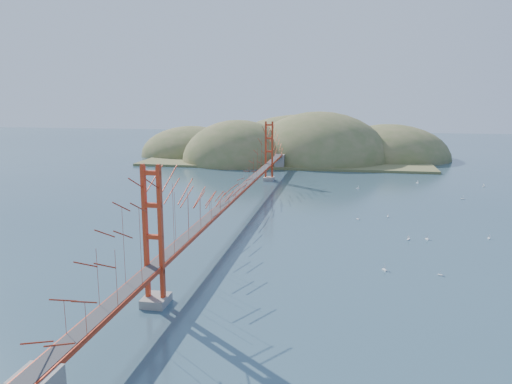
% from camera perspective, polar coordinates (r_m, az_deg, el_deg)
% --- Properties ---
extents(ground, '(320.00, 320.00, 0.00)m').
position_cam_1_polar(ground, '(70.24, -2.33, -2.86)').
color(ground, '#2D495A').
rests_on(ground, ground).
extents(bridge, '(2.20, 94.40, 12.00)m').
position_cam_1_polar(bridge, '(69.04, -2.34, 2.82)').
color(bridge, gray).
rests_on(bridge, ground).
extents(far_headlands, '(84.00, 58.00, 25.00)m').
position_cam_1_polar(far_headlands, '(136.63, 4.92, 4.04)').
color(far_headlands, olive).
rests_on(far_headlands, ground).
extents(sailboat_15, '(0.63, 0.63, 0.68)m').
position_cam_1_polar(sailboat_15, '(101.10, 17.98, 1.05)').
color(sailboat_15, white).
rests_on(sailboat_15, ground).
extents(sailboat_5, '(0.43, 0.51, 0.60)m').
position_cam_1_polar(sailboat_5, '(66.02, 25.08, -4.75)').
color(sailboat_5, white).
rests_on(sailboat_5, ground).
extents(sailboat_2, '(0.51, 0.51, 0.57)m').
position_cam_1_polar(sailboat_2, '(51.40, 20.33, -8.79)').
color(sailboat_2, white).
rests_on(sailboat_2, ground).
extents(sailboat_8, '(0.65, 0.65, 0.68)m').
position_cam_1_polar(sailboat_8, '(101.59, 24.58, 0.62)').
color(sailboat_8, white).
rests_on(sailboat_8, ground).
extents(sailboat_0, '(0.42, 0.50, 0.57)m').
position_cam_1_polar(sailboat_0, '(72.49, 14.83, -2.68)').
color(sailboat_0, white).
rests_on(sailboat_0, ground).
extents(sailboat_14, '(0.66, 0.66, 0.72)m').
position_cam_1_polar(sailboat_14, '(62.09, 17.03, -5.12)').
color(sailboat_14, white).
rests_on(sailboat_14, ground).
extents(sailboat_10, '(0.67, 0.67, 0.72)m').
position_cam_1_polar(sailboat_10, '(51.09, 14.49, -8.53)').
color(sailboat_10, white).
rests_on(sailboat_10, ground).
extents(sailboat_7, '(0.60, 0.56, 0.67)m').
position_cam_1_polar(sailboat_7, '(88.39, 22.56, -0.68)').
color(sailboat_7, white).
rests_on(sailboat_7, ground).
extents(sailboat_3, '(0.53, 0.46, 0.61)m').
position_cam_1_polar(sailboat_3, '(92.39, 11.60, 0.44)').
color(sailboat_3, white).
rests_on(sailboat_3, ground).
extents(sailboat_1, '(0.64, 0.64, 0.68)m').
position_cam_1_polar(sailboat_1, '(62.88, 18.98, -5.04)').
color(sailboat_1, white).
rests_on(sailboat_1, ground).
extents(sailboat_16, '(0.57, 0.57, 0.59)m').
position_cam_1_polar(sailboat_16, '(70.16, 11.59, -2.99)').
color(sailboat_16, white).
rests_on(sailboat_16, ground).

